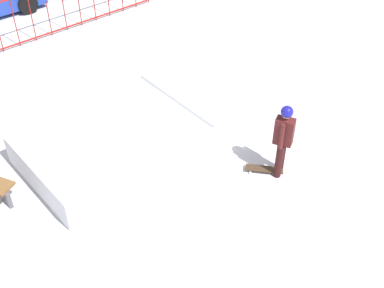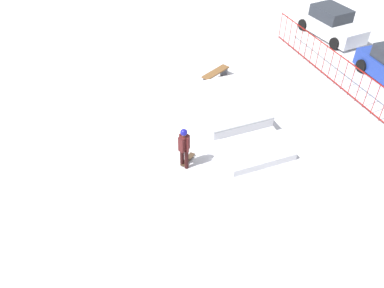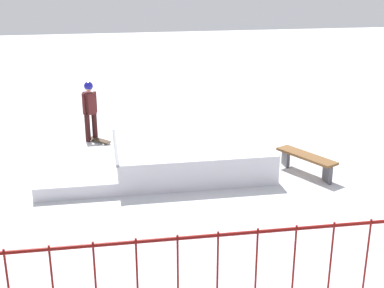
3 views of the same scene
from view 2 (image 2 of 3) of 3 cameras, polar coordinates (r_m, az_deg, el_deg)
name	(u,v)px [view 2 (image 2 of 3)]	position (r m, az deg, el deg)	size (l,w,h in m)	color
ground_plane	(221,115)	(16.85, 4.19, 4.16)	(60.00, 60.00, 0.00)	silver
skate_ramp	(230,114)	(16.42, 5.49, 4.33)	(5.46, 2.72, 0.74)	silver
skater	(184,145)	(13.74, -1.16, -0.21)	(0.41, 0.44, 1.73)	black
skateboard	(188,159)	(14.57, -0.62, -2.27)	(0.66, 0.74, 0.09)	#3F2D1E
perimeter_fence	(341,72)	(19.57, 20.86, 9.76)	(10.92, 0.40, 1.50)	maroon
park_bench	(216,74)	(19.03, 3.45, 10.17)	(1.05, 1.62, 0.48)	brown
parked_car_white	(331,24)	(24.50, 19.57, 16.20)	(4.22, 2.17, 1.60)	white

